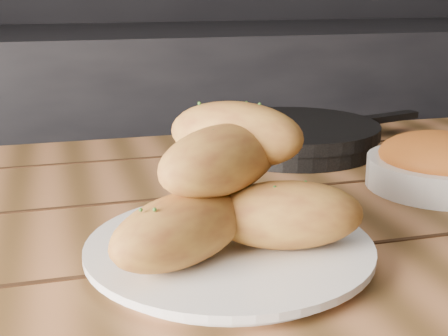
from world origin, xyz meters
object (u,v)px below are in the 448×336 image
bread_rolls (227,187)px  bowl (441,164)px  skillet (293,136)px  plate (229,250)px  table (324,281)px

bread_rolls → bowl: (0.34, 0.14, -0.04)m
skillet → plate: bearing=-119.7°
table → plate: bearing=-147.7°
table → bowl: size_ratio=8.23×
table → bread_rolls: bearing=-148.8°
table → skillet: 0.32m
plate → bread_rolls: (-0.00, 0.00, 0.07)m
bread_rolls → bowl: size_ratio=1.38×
plate → bread_rolls: size_ratio=1.06×
table → skillet: (0.07, 0.29, 0.12)m
plate → table: bearing=32.3°
skillet → bowl: bearing=-63.7°
bowl → skillet: bearing=116.3°
bread_rolls → skillet: size_ratio=0.66×
plate → bowl: bowl is taller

